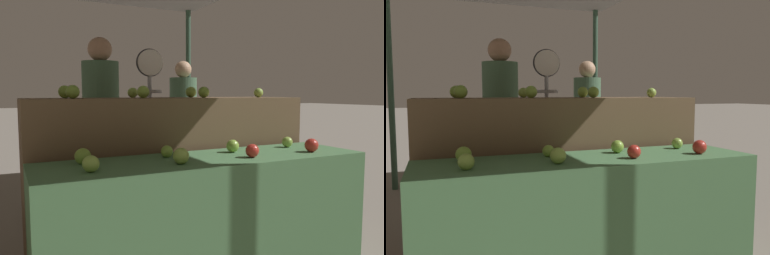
{
  "view_description": "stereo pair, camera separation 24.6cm",
  "coord_description": "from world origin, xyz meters",
  "views": [
    {
      "loc": [
        -1.06,
        -1.89,
        1.19
      ],
      "look_at": [
        0.04,
        0.3,
        0.96
      ],
      "focal_mm": 35.0,
      "sensor_mm": 36.0,
      "label": 1
    },
    {
      "loc": [
        -0.83,
        -1.99,
        1.19
      ],
      "look_at": [
        0.04,
        0.3,
        0.96
      ],
      "focal_mm": 35.0,
      "sensor_mm": 36.0,
      "label": 2
    }
  ],
  "objects": [
    {
      "name": "apple_back_4",
      "position": [
        -0.7,
        0.72,
        1.19
      ],
      "size": [
        0.09,
        0.09,
        0.09
      ],
      "primitive_type": "sphere",
      "color": "#7AA338",
      "rests_on": "display_counter_back"
    },
    {
      "name": "apple_back_0",
      "position": [
        -0.68,
        0.5,
        1.19
      ],
      "size": [
        0.09,
        0.09,
        0.09
      ],
      "primitive_type": "sphere",
      "color": "#7AA338",
      "rests_on": "display_counter_back"
    },
    {
      "name": "person_customer_left",
      "position": [
        0.93,
        2.35,
        0.91
      ],
      "size": [
        0.45,
        0.45,
        1.58
      ],
      "rotation": [
        0.0,
        0.0,
        2.68
      ],
      "color": "#2D2D38",
      "rests_on": "ground_plane"
    },
    {
      "name": "display_counter_front",
      "position": [
        0.0,
        0.0,
        0.4
      ],
      "size": [
        1.97,
        0.55,
        0.81
      ],
      "primitive_type": "cube",
      "color": "#4C7A4C",
      "rests_on": "ground_plane"
    },
    {
      "name": "apple_front_2",
      "position": [
        0.23,
        -0.11,
        0.85
      ],
      "size": [
        0.08,
        0.08,
        0.08
      ],
      "primitive_type": "sphere",
      "color": "#B72D23",
      "rests_on": "display_counter_front"
    },
    {
      "name": "person_vendor_at_scale",
      "position": [
        -0.25,
        1.64,
        0.99
      ],
      "size": [
        0.35,
        0.35,
        1.7
      ],
      "rotation": [
        0.0,
        0.0,
        3.12
      ],
      "color": "#2D2D38",
      "rests_on": "ground_plane"
    },
    {
      "name": "apple_front_6",
      "position": [
        0.23,
        0.1,
        0.85
      ],
      "size": [
        0.08,
        0.08,
        0.08
      ],
      "primitive_type": "sphere",
      "color": "#84AD3D",
      "rests_on": "display_counter_front"
    },
    {
      "name": "apple_back_6",
      "position": [
        0.23,
        0.71,
        1.19
      ],
      "size": [
        0.08,
        0.08,
        0.08
      ],
      "primitive_type": "sphere",
      "color": "#84AD3D",
      "rests_on": "display_counter_back"
    },
    {
      "name": "apple_back_1",
      "position": [
        -0.23,
        0.5,
        1.19
      ],
      "size": [
        0.08,
        0.08,
        0.08
      ],
      "primitive_type": "sphere",
      "color": "#84AD3D",
      "rests_on": "display_counter_back"
    },
    {
      "name": "apple_front_3",
      "position": [
        0.68,
        -0.11,
        0.85
      ],
      "size": [
        0.09,
        0.09,
        0.09
      ],
      "primitive_type": "sphere",
      "color": "#B72D23",
      "rests_on": "display_counter_front"
    },
    {
      "name": "apple_back_3",
      "position": [
        0.7,
        0.48,
        1.19
      ],
      "size": [
        0.07,
        0.07,
        0.07
      ],
      "primitive_type": "sphere",
      "color": "#8EB247",
      "rests_on": "display_counter_back"
    },
    {
      "name": "apple_front_0",
      "position": [
        -0.7,
        -0.1,
        0.85
      ],
      "size": [
        0.08,
        0.08,
        0.08
      ],
      "primitive_type": "sphere",
      "color": "#8EB247",
      "rests_on": "display_counter_front"
    },
    {
      "name": "apple_front_1",
      "position": [
        -0.23,
        -0.11,
        0.85
      ],
      "size": [
        0.09,
        0.09,
        0.09
      ],
      "primitive_type": "sphere",
      "color": "#8EB247",
      "rests_on": "display_counter_front"
    },
    {
      "name": "apple_front_4",
      "position": [
        -0.7,
        0.12,
        0.85
      ],
      "size": [
        0.09,
        0.09,
        0.09
      ],
      "primitive_type": "sphere",
      "color": "#7AA338",
      "rests_on": "display_counter_front"
    },
    {
      "name": "apple_front_7",
      "position": [
        0.69,
        0.12,
        0.84
      ],
      "size": [
        0.07,
        0.07,
        0.07
      ],
      "primitive_type": "sphere",
      "color": "#8EB247",
      "rests_on": "display_counter_front"
    },
    {
      "name": "apple_back_5",
      "position": [
        -0.24,
        0.71,
        1.19
      ],
      "size": [
        0.07,
        0.07,
        0.07
      ],
      "primitive_type": "sphere",
      "color": "#8EB247",
      "rests_on": "display_counter_back"
    },
    {
      "name": "display_counter_back",
      "position": [
        0.0,
        0.6,
        0.57
      ],
      "size": [
        1.97,
        0.55,
        1.15
      ],
      "primitive_type": "cube",
      "color": "brown",
      "rests_on": "ground_plane"
    },
    {
      "name": "apple_back_2",
      "position": [
        0.23,
        0.49,
        1.19
      ],
      "size": [
        0.08,
        0.08,
        0.08
      ],
      "primitive_type": "sphere",
      "color": "#7AA338",
      "rests_on": "display_counter_back"
    },
    {
      "name": "apple_front_5",
      "position": [
        -0.22,
        0.11,
        0.84
      ],
      "size": [
        0.07,
        0.07,
        0.07
      ],
      "primitive_type": "sphere",
      "color": "#84AD3D",
      "rests_on": "display_counter_front"
    },
    {
      "name": "produce_scale",
      "position": [
        0.11,
        1.29,
        1.13
      ],
      "size": [
        0.25,
        0.2,
        1.58
      ],
      "color": "#99999E",
      "rests_on": "ground_plane"
    }
  ]
}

